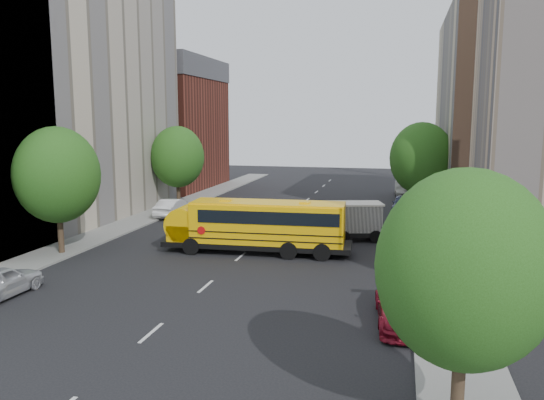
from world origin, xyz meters
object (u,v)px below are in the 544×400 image
at_px(street_tree_2, 177,157).
at_px(street_tree_5, 417,154).
at_px(street_tree_1, 57,175).
at_px(safari_truck, 340,220).
at_px(parked_car_5, 402,188).
at_px(street_tree_4, 421,158).
at_px(street_tree_3, 465,269).
at_px(parked_car_3, 403,305).
at_px(school_bus, 255,224).
at_px(parked_car_1, 173,207).
at_px(parked_car_4, 402,204).

bearing_deg(street_tree_2, street_tree_5, 28.61).
relative_size(street_tree_1, safari_truck, 1.22).
height_order(street_tree_5, parked_car_5, street_tree_5).
relative_size(street_tree_1, street_tree_4, 0.98).
xyz_separation_m(street_tree_1, parked_car_5, (20.60, 31.75, -4.20)).
xyz_separation_m(street_tree_3, parked_car_3, (-1.40, 7.39, -3.69)).
bearing_deg(street_tree_1, street_tree_2, 90.00).
bearing_deg(school_bus, street_tree_5, 65.74).
bearing_deg(parked_car_3, parked_car_1, 128.55).
distance_m(street_tree_3, street_tree_5, 44.00).
bearing_deg(street_tree_4, school_bus, -125.15).
height_order(street_tree_4, safari_truck, street_tree_4).
distance_m(school_bus, parked_car_3, 13.38).
distance_m(street_tree_4, safari_truck, 12.06).
height_order(street_tree_1, safari_truck, street_tree_1).
height_order(street_tree_1, parked_car_4, street_tree_1).
bearing_deg(parked_car_1, street_tree_1, 84.45).
xyz_separation_m(street_tree_2, parked_car_4, (20.60, 2.81, -4.09)).
height_order(street_tree_4, school_bus, street_tree_4).
distance_m(street_tree_4, parked_car_5, 14.49).
bearing_deg(street_tree_5, safari_truck, -104.43).
bearing_deg(parked_car_4, parked_car_1, -156.61).
xyz_separation_m(street_tree_3, parked_car_5, (-1.40, 45.75, -3.70)).
xyz_separation_m(street_tree_4, parked_car_3, (-1.40, -24.61, -4.31)).
height_order(street_tree_2, street_tree_5, street_tree_2).
distance_m(street_tree_1, parked_car_5, 38.08).
height_order(street_tree_2, parked_car_1, street_tree_2).
relative_size(street_tree_1, parked_car_3, 1.51).
relative_size(street_tree_5, school_bus, 0.63).
height_order(street_tree_3, parked_car_4, street_tree_3).
relative_size(parked_car_3, parked_car_4, 1.21).
height_order(safari_truck, parked_car_4, safari_truck).
xyz_separation_m(street_tree_2, school_bus, (11.61, -14.76, -2.97)).
height_order(street_tree_3, school_bus, street_tree_3).
bearing_deg(safari_truck, street_tree_4, 45.15).
height_order(parked_car_3, parked_car_4, parked_car_3).
bearing_deg(street_tree_4, street_tree_2, 180.00).
xyz_separation_m(parked_car_3, parked_car_5, (0.00, 38.36, -0.01)).
xyz_separation_m(street_tree_5, parked_car_4, (-1.40, -9.19, -3.97)).
distance_m(street_tree_2, parked_car_5, 25.10).
xyz_separation_m(street_tree_1, parked_car_1, (1.40, 13.65, -4.17)).
bearing_deg(safari_truck, street_tree_5, 60.24).
distance_m(street_tree_2, street_tree_5, 25.06).
height_order(street_tree_5, parked_car_3, street_tree_5).
relative_size(parked_car_1, parked_car_4, 1.10).
relative_size(school_bus, parked_car_3, 2.28).
bearing_deg(parked_car_5, street_tree_1, -123.58).
relative_size(street_tree_2, street_tree_4, 0.95).
bearing_deg(street_tree_1, parked_car_5, 57.03).
relative_size(street_tree_4, parked_car_5, 1.77).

